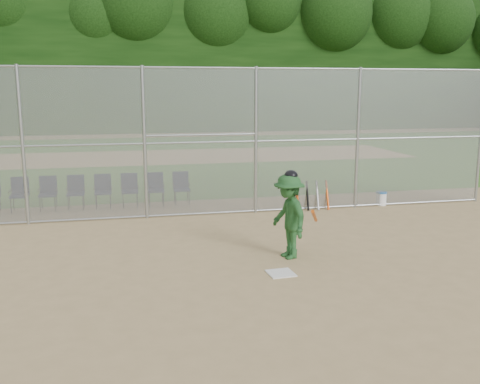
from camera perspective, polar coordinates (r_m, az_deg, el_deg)
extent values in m
plane|color=tan|center=(10.10, 3.13, -8.80)|extent=(100.00, 100.00, 0.00)
plane|color=#33671F|center=(27.48, -7.07, 3.79)|extent=(100.00, 100.00, 0.00)
plane|color=tan|center=(27.48, -7.07, 3.80)|extent=(24.00, 24.00, 0.00)
cube|color=gray|center=(14.45, -2.17, 5.36)|extent=(16.00, 0.02, 4.00)
cylinder|color=#9EA3A8|center=(14.39, -2.23, 13.11)|extent=(16.00, 0.05, 0.05)
cube|color=black|center=(44.27, -9.47, 13.56)|extent=(80.00, 5.00, 11.00)
cube|color=silver|center=(10.16, 4.38, -8.63)|extent=(0.51, 0.51, 0.02)
imported|color=#1F4F23|center=(10.89, 5.22, -2.60)|extent=(0.84, 1.22, 1.74)
ellipsoid|color=black|center=(10.72, 5.29, 1.75)|extent=(0.27, 0.30, 0.23)
cylinder|color=#CD5113|center=(10.63, 7.94, -2.55)|extent=(0.41, 0.75, 0.42)
cylinder|color=white|center=(16.43, 14.84, -0.74)|extent=(0.30, 0.30, 0.36)
cylinder|color=#235B9B|center=(16.39, 14.87, -0.04)|extent=(0.32, 0.32, 0.05)
cylinder|color=#D84C14|center=(15.21, 6.14, -0.43)|extent=(0.06, 0.24, 0.84)
cylinder|color=black|center=(15.31, 7.21, -0.39)|extent=(0.06, 0.27, 0.84)
cylinder|color=#B2B2B7|center=(15.41, 8.26, -0.35)|extent=(0.06, 0.30, 0.83)
cylinder|color=#D84C14|center=(15.52, 9.29, -0.31)|extent=(0.06, 0.32, 0.83)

